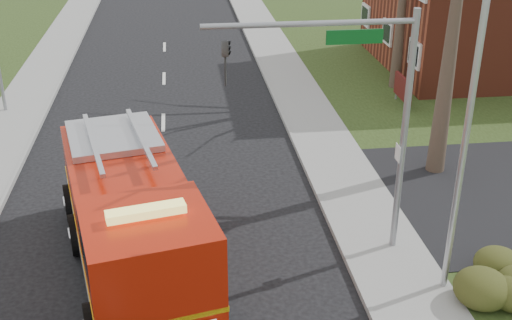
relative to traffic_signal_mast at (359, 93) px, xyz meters
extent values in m
plane|color=black|center=(-5.21, -1.50, -4.71)|extent=(120.00, 120.00, 0.00)
cube|color=gray|center=(0.99, -1.50, -4.63)|extent=(2.40, 80.00, 0.15)
cube|color=silver|center=(6.24, 16.50, -2.71)|extent=(0.12, 1.40, 1.20)
cube|color=#531413|center=(5.29, 11.00, -3.81)|extent=(0.12, 2.00, 1.00)
cylinder|color=gray|center=(5.29, 10.20, -4.26)|extent=(0.08, 0.08, 0.90)
cylinder|color=gray|center=(5.29, 11.80, -4.26)|extent=(0.08, 0.08, 0.90)
cone|color=#34281F|center=(4.29, 4.50, 1.29)|extent=(0.64, 0.64, 12.00)
cylinder|color=gray|center=(1.29, 0.00, -1.31)|extent=(0.18, 0.18, 6.80)
cylinder|color=gray|center=(-1.31, 0.00, 1.79)|extent=(5.20, 0.14, 0.14)
cube|color=#0C591E|center=(-0.21, 0.00, 1.44)|extent=(1.40, 0.06, 0.35)
imported|color=black|center=(-3.31, 0.00, 1.44)|extent=(0.22, 0.18, 1.10)
cylinder|color=#B7BABF|center=(1.99, -2.00, -0.51)|extent=(0.16, 0.16, 8.40)
cube|color=#AA1A07|center=(-6.15, 1.21, -3.06)|extent=(3.85, 5.97, 2.23)
cube|color=#AA1A07|center=(-5.30, -2.73, -2.90)|extent=(3.27, 3.27, 2.54)
cube|color=#B7BABF|center=(-5.88, -0.04, -3.97)|extent=(4.45, 8.67, 0.48)
cube|color=#E5B20C|center=(-5.88, -0.04, -3.38)|extent=(4.46, 8.67, 0.13)
cube|color=black|center=(-5.06, -3.87, -2.11)|extent=(2.42, 0.62, 0.90)
cube|color=#E5D866|center=(-5.30, -2.73, -1.47)|extent=(1.74, 0.72, 0.19)
cylinder|color=black|center=(-3.93, -2.55, -4.12)|extent=(0.61, 1.22, 1.17)
cylinder|color=black|center=(-7.90, 2.78, -4.12)|extent=(0.61, 1.22, 1.17)
cylinder|color=black|center=(-5.20, 3.36, -4.12)|extent=(0.61, 1.22, 1.17)
camera|label=1|loc=(-4.45, -14.78, 5.31)|focal=45.00mm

